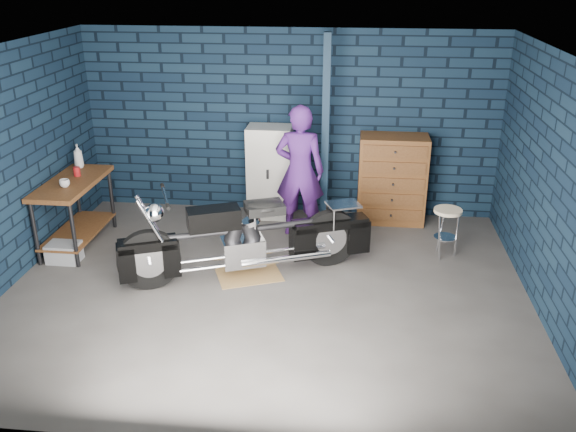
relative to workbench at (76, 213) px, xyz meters
name	(u,v)px	position (x,y,z in m)	size (l,w,h in m)	color
ground	(267,290)	(2.68, -0.94, -0.46)	(6.00, 6.00, 0.00)	#55514F
room_walls	(271,118)	(2.68, -0.38, 1.45)	(6.02, 5.01, 2.71)	black
support_post	(325,135)	(3.23, 1.01, 0.90)	(0.10, 0.10, 2.70)	#112336
workbench	(76,213)	(0.00, 0.00, 0.00)	(0.60, 1.40, 0.91)	brown
drip_mat	(249,274)	(2.41, -0.60, -0.45)	(0.76, 0.57, 0.01)	olive
motorcycle	(248,232)	(2.41, -0.60, 0.12)	(2.60, 0.71, 1.15)	black
person	(300,171)	(2.91, 0.71, 0.46)	(0.67, 0.44, 1.82)	#51207B
storage_bin	(64,252)	(0.02, -0.50, -0.33)	(0.40, 0.28, 0.25)	gray
locker	(270,172)	(2.42, 1.29, 0.23)	(0.64, 0.45, 1.36)	silver
tool_chest	(392,179)	(4.19, 1.29, 0.18)	(0.96, 0.53, 1.28)	brown
shop_stool	(446,233)	(4.84, 0.20, -0.13)	(0.36, 0.36, 0.65)	beige
cup_a	(65,183)	(0.03, -0.23, 0.51)	(0.13, 0.13, 0.10)	beige
mug_red	(77,171)	(0.00, 0.20, 0.52)	(0.09, 0.09, 0.12)	#A21518
bottle	(78,156)	(-0.13, 0.55, 0.62)	(0.13, 0.13, 0.33)	gray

